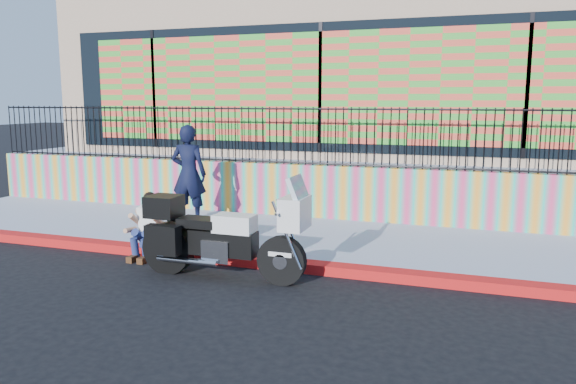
% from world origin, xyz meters
% --- Properties ---
extents(ground, '(90.00, 90.00, 0.00)m').
position_xyz_m(ground, '(0.00, 0.00, 0.00)').
color(ground, black).
rests_on(ground, ground).
extents(red_curb, '(16.00, 0.30, 0.15)m').
position_xyz_m(red_curb, '(0.00, 0.00, 0.07)').
color(red_curb, red).
rests_on(red_curb, ground).
extents(sidewalk, '(16.00, 3.00, 0.15)m').
position_xyz_m(sidewalk, '(0.00, 1.65, 0.07)').
color(sidewalk, '#98A1B7').
rests_on(sidewalk, ground).
extents(mural_wall, '(16.00, 0.20, 1.10)m').
position_xyz_m(mural_wall, '(0.00, 3.25, 0.70)').
color(mural_wall, '#E13B71').
rests_on(mural_wall, sidewalk).
extents(metal_fence, '(15.80, 0.04, 1.20)m').
position_xyz_m(metal_fence, '(0.00, 3.25, 1.85)').
color(metal_fence, black).
rests_on(metal_fence, mural_wall).
extents(elevated_platform, '(16.00, 10.00, 1.25)m').
position_xyz_m(elevated_platform, '(0.00, 8.35, 0.62)').
color(elevated_platform, '#98A1B7').
rests_on(elevated_platform, ground).
extents(storefront_building, '(14.00, 8.06, 4.00)m').
position_xyz_m(storefront_building, '(0.00, 8.13, 3.25)').
color(storefront_building, tan).
rests_on(storefront_building, elevated_platform).
extents(police_motorcycle, '(2.53, 0.84, 1.58)m').
position_xyz_m(police_motorcycle, '(-0.12, -0.72, 0.66)').
color(police_motorcycle, black).
rests_on(police_motorcycle, ground).
extents(police_officer, '(0.76, 0.55, 1.97)m').
position_xyz_m(police_officer, '(-2.08, 1.92, 1.13)').
color(police_officer, black).
rests_on(police_officer, sidewalk).
extents(seated_man, '(0.54, 0.71, 1.06)m').
position_xyz_m(seated_man, '(-1.73, -0.17, 0.45)').
color(seated_man, navy).
rests_on(seated_man, ground).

